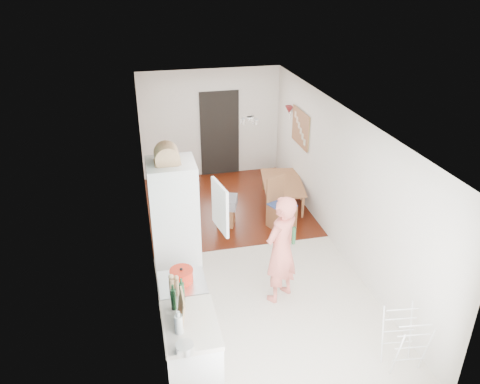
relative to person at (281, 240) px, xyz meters
name	(u,v)px	position (x,y,z in m)	size (l,w,h in m)	color
room_shell	(248,189)	(-0.19, 1.25, 0.25)	(3.20, 7.00, 2.50)	silver
floor	(247,253)	(-0.19, 1.25, -1.00)	(3.20, 7.00, 0.01)	beige
wood_floor_overlay	(226,205)	(-0.19, 3.10, -0.99)	(3.20, 3.30, 0.01)	#511206
sage_wall_panel	(154,230)	(-1.78, -0.75, 0.85)	(0.02, 3.00, 1.30)	slate
tile_splashback	(163,310)	(-1.77, -1.30, 0.15)	(0.02, 1.90, 0.50)	black
doorway_recess	(220,134)	(0.01, 4.73, 0.00)	(0.90, 0.04, 2.00)	black
base_cabinet	(192,354)	(-1.49, -1.30, -0.57)	(0.60, 0.90, 0.86)	silver
worktop	(190,324)	(-1.49, -1.30, -0.11)	(0.62, 0.92, 0.06)	beige
range_cooker	(184,312)	(-1.49, -0.55, -0.56)	(0.60, 0.60, 0.88)	silver
cooker_top	(182,283)	(-1.49, -0.55, -0.10)	(0.60, 0.60, 0.04)	silver
fridge_housing	(175,231)	(-1.46, 0.47, 0.08)	(0.66, 0.66, 2.15)	silver
fridge_door	(220,207)	(-0.85, 0.17, 0.55)	(0.56, 0.04, 0.70)	silver
fridge_interior	(195,200)	(-1.15, 0.47, 0.55)	(0.02, 0.52, 0.66)	white
pinboard	(301,128)	(1.39, 3.15, 0.55)	(0.03, 0.90, 0.70)	tan
pinboard_frame	(300,128)	(1.38, 3.15, 0.55)	(0.01, 0.94, 0.74)	#975F36
wall_sconce	(289,110)	(1.35, 3.80, 0.75)	(0.18, 0.18, 0.16)	maroon
person	(281,240)	(0.00, 0.00, 0.00)	(0.73, 0.48, 2.00)	#D96A5D
dining_table	(283,194)	(1.00, 2.91, -0.78)	(1.22, 0.68, 0.43)	#975F36
dining_chair	(282,204)	(0.66, 1.97, -0.50)	(0.42, 0.42, 1.00)	#975F36
stool	(226,216)	(-0.35, 2.29, -0.80)	(0.31, 0.31, 0.40)	#975F36
grey_drape	(225,202)	(-0.36, 2.29, -0.50)	(0.43, 0.43, 0.19)	slate
drying_rack	(404,341)	(1.08, -1.64, -0.60)	(0.41, 0.37, 0.79)	silver
bread_bin	(167,156)	(-1.50, 0.47, 1.24)	(0.35, 0.33, 0.18)	#DAAE77
red_casserole	(182,276)	(-1.49, -0.53, 0.01)	(0.30, 0.30, 0.18)	red
steel_pan	(185,348)	(-1.60, -1.73, -0.03)	(0.19, 0.19, 0.10)	silver
held_bottle	(294,236)	(0.13, -0.14, 0.15)	(0.06, 0.06, 0.26)	#1B4123
bottle_a	(174,299)	(-1.64, -1.03, 0.06)	(0.06, 0.06, 0.27)	#1B4123
bottle_b	(182,293)	(-1.53, -0.92, 0.06)	(0.06, 0.06, 0.27)	#1B4123
bottle_c	(179,324)	(-1.62, -1.43, 0.04)	(0.09, 0.09, 0.23)	silver
pepper_mill_front	(172,287)	(-1.63, -0.77, 0.04)	(0.06, 0.06, 0.23)	#DAAE77
pepper_mill_back	(177,287)	(-1.57, -0.77, 0.03)	(0.06, 0.06, 0.21)	#DAAE77
chopping_boards	(181,309)	(-1.57, -1.28, 0.11)	(0.04, 0.27, 0.37)	#DAAE77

